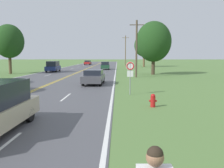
# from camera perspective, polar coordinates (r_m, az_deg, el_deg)

# --- Properties ---
(fire_hydrant) EXTENTS (0.43, 0.27, 0.73)m
(fire_hydrant) POSITION_cam_1_polar(r_m,az_deg,el_deg) (13.13, 9.82, -3.88)
(fire_hydrant) COLOR red
(fire_hydrant) RESTS_ON ground
(traffic_sign) EXTENTS (0.60, 0.10, 2.37)m
(traffic_sign) POSITION_cam_1_polar(r_m,az_deg,el_deg) (16.95, 4.40, 3.36)
(traffic_sign) COLOR gray
(traffic_sign) RESTS_ON ground
(utility_pole_midground) EXTENTS (1.80, 0.24, 7.33)m
(utility_pole_midground) POSITION_cam_1_polar(r_m,az_deg,el_deg) (31.09, 5.91, 8.63)
(utility_pole_midground) COLOR brown
(utility_pole_midground) RESTS_ON ground
(utility_pole_far) EXTENTS (1.80, 0.24, 8.36)m
(utility_pole_far) POSITION_cam_1_polar(r_m,az_deg,el_deg) (65.84, 3.25, 8.09)
(utility_pole_far) COLOR brown
(utility_pole_far) RESTS_ON ground
(tree_left_verge) EXTENTS (5.19, 5.19, 7.88)m
(tree_left_verge) POSITION_cam_1_polar(r_m,az_deg,el_deg) (36.18, 9.99, 9.99)
(tree_left_verge) COLOR #473828
(tree_left_verge) RESTS_ON ground
(tree_right_cluster) EXTENTS (4.52, 4.52, 7.65)m
(tree_right_cluster) POSITION_cam_1_polar(r_m,az_deg,el_deg) (40.51, -23.53, 9.38)
(tree_right_cluster) COLOR brown
(tree_right_cluster) RESTS_ON ground
(tree_far_back) EXTENTS (5.01, 5.01, 8.36)m
(tree_far_back) POSITION_cam_1_polar(r_m,az_deg,el_deg) (61.99, 7.73, 9.17)
(tree_far_back) COLOR brown
(tree_far_back) RESTS_ON ground
(car_dark_grey_sedan_mid_far) EXTENTS (2.01, 4.54, 1.43)m
(car_dark_grey_sedan_mid_far) POSITION_cam_1_polar(r_m,az_deg,el_deg) (23.49, -4.42, 1.77)
(car_dark_grey_sedan_mid_far) COLOR black
(car_dark_grey_sedan_mid_far) RESTS_ON ground
(car_dark_blue_van_receding) EXTENTS (2.09, 4.88, 1.87)m
(car_dark_blue_van_receding) POSITION_cam_1_polar(r_m,az_deg,el_deg) (43.33, -14.00, 4.16)
(car_dark_blue_van_receding) COLOR black
(car_dark_blue_van_receding) RESTS_ON ground
(car_dark_green_hatchback_distant) EXTENTS (1.81, 3.83, 1.61)m
(car_dark_green_hatchback_distant) POSITION_cam_1_polar(r_m,az_deg,el_deg) (49.30, -1.63, 4.50)
(car_dark_green_hatchback_distant) COLOR black
(car_dark_green_hatchback_distant) RESTS_ON ground
(car_red_hatchback_horizon) EXTENTS (1.95, 4.23, 1.41)m
(car_red_hatchback_horizon) POSITION_cam_1_polar(r_m,az_deg,el_deg) (75.72, -5.85, 5.19)
(car_red_hatchback_horizon) COLOR black
(car_red_hatchback_horizon) RESTS_ON ground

